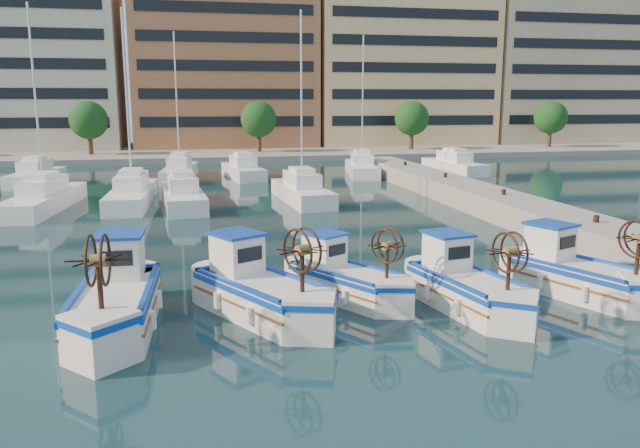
{
  "coord_description": "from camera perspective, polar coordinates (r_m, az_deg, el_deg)",
  "views": [
    {
      "loc": [
        -3.56,
        -16.79,
        6.21
      ],
      "look_at": [
        1.26,
        6.51,
        1.5
      ],
      "focal_mm": 35.0,
      "sensor_mm": 36.0,
      "label": 1
    }
  ],
  "objects": [
    {
      "name": "fishing_boat_b",
      "position": [
        18.4,
        -5.63,
        -5.91
      ],
      "size": [
        3.88,
        4.88,
        2.95
      ],
      "rotation": [
        0.0,
        0.0,
        0.51
      ],
      "color": "silver",
      "rests_on": "ground"
    },
    {
      "name": "fishing_boat_a",
      "position": [
        18.26,
        -18.12,
        -6.42
      ],
      "size": [
        2.24,
        5.04,
        3.11
      ],
      "rotation": [
        0.0,
        0.0,
        -0.04
      ],
      "color": "silver",
      "rests_on": "ground"
    },
    {
      "name": "quay",
      "position": [
        30.33,
        21.65,
        -0.26
      ],
      "size": [
        3.0,
        60.0,
        1.2
      ],
      "primitive_type": "cube",
      "color": "gray",
      "rests_on": "ground"
    },
    {
      "name": "fishing_boat_c",
      "position": [
        19.94,
        2.29,
        -4.85
      ],
      "size": [
        3.45,
        4.18,
        2.54
      ],
      "rotation": [
        0.0,
        0.0,
        0.55
      ],
      "color": "silver",
      "rests_on": "ground"
    },
    {
      "name": "fishing_boat_d",
      "position": [
        19.46,
        13.16,
        -5.38
      ],
      "size": [
        2.59,
        4.53,
        2.75
      ],
      "rotation": [
        0.0,
        0.0,
        0.2
      ],
      "color": "silver",
      "rests_on": "ground"
    },
    {
      "name": "waterfront",
      "position": [
        82.96,
        -2.9,
        14.57
      ],
      "size": [
        180.0,
        40.0,
        25.6
      ],
      "color": "gray",
      "rests_on": "ground"
    },
    {
      "name": "yacht_marina",
      "position": [
        44.71,
        -11.04,
        3.69
      ],
      "size": [
        39.77,
        22.77,
        11.5
      ],
      "color": "white",
      "rests_on": "ground"
    },
    {
      "name": "fishing_boat_e",
      "position": [
        21.82,
        22.39,
        -4.08
      ],
      "size": [
        3.37,
        4.69,
        2.82
      ],
      "rotation": [
        0.0,
        0.0,
        0.4
      ],
      "color": "silver",
      "rests_on": "ground"
    },
    {
      "name": "ground",
      "position": [
        18.25,
        0.27,
        -8.7
      ],
      "size": [
        300.0,
        300.0,
        0.0
      ],
      "primitive_type": "plane",
      "color": "#1A3D45",
      "rests_on": "ground"
    }
  ]
}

